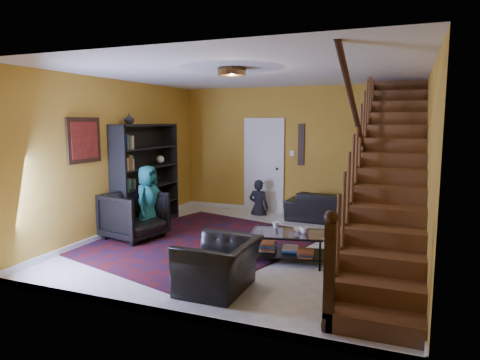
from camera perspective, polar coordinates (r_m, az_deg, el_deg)
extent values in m
plane|color=beige|center=(7.15, 1.48, -8.87)|extent=(5.50, 5.50, 0.00)
plane|color=gold|center=(9.50, 7.29, 3.84)|extent=(5.20, 0.00, 5.20)
plane|color=gold|center=(4.42, -10.94, -0.87)|extent=(5.20, 0.00, 5.20)
plane|color=gold|center=(8.15, -15.92, 2.93)|extent=(0.00, 5.50, 5.50)
plane|color=gold|center=(6.46, 23.70, 1.34)|extent=(0.00, 5.50, 5.50)
plane|color=white|center=(6.89, 1.56, 14.04)|extent=(5.50, 5.50, 0.00)
cube|color=silver|center=(9.68, 7.14, -4.16)|extent=(5.20, 0.02, 0.10)
cube|color=silver|center=(8.36, -15.51, -6.32)|extent=(0.02, 5.50, 0.10)
cube|color=gold|center=(6.47, 19.46, 0.85)|extent=(0.95, 4.92, 2.83)
cube|color=black|center=(6.50, 15.48, 1.76)|extent=(0.04, 5.02, 3.02)
cylinder|color=black|center=(6.46, 15.89, 5.71)|extent=(0.07, 4.20, 2.44)
cube|color=black|center=(4.35, 11.82, -12.63)|extent=(0.10, 0.10, 1.10)
cube|color=black|center=(8.56, -12.33, 0.59)|extent=(0.35, 1.80, 2.00)
cube|color=black|center=(8.66, -12.22, -3.36)|extent=(0.35, 1.72, 0.03)
cube|color=black|center=(8.54, -12.37, 1.65)|extent=(0.35, 1.72, 0.03)
cube|color=silver|center=(9.71, 3.21, 1.75)|extent=(0.82, 0.05, 2.05)
cube|color=maroon|center=(7.42, -20.09, 5.01)|extent=(0.04, 0.74, 0.74)
cube|color=black|center=(9.43, 8.16, 4.71)|extent=(0.14, 0.03, 0.90)
cylinder|color=#3F2814|center=(6.14, -1.11, 14.23)|extent=(0.40, 0.40, 0.10)
cube|color=#470D0C|center=(7.42, -5.67, -8.20)|extent=(4.07, 4.39, 0.02)
imported|color=black|center=(8.99, 13.03, -3.58)|extent=(2.12, 0.90, 0.61)
imported|color=black|center=(7.70, -13.92, -4.66)|extent=(1.09, 1.07, 0.84)
imported|color=black|center=(5.32, -2.87, -11.29)|extent=(0.85, 0.97, 0.63)
imported|color=black|center=(9.48, 2.49, -3.63)|extent=(0.47, 0.32, 1.23)
imported|color=black|center=(9.01, 15.81, -4.24)|extent=(0.67, 0.54, 1.33)
imported|color=#1C6C6C|center=(7.83, -12.17, -2.75)|extent=(0.43, 0.64, 1.28)
cube|color=black|center=(6.35, 1.17, -9.08)|extent=(0.04, 0.04, 0.42)
cube|color=black|center=(6.08, 10.60, -10.00)|extent=(0.04, 0.04, 0.42)
cube|color=black|center=(6.88, 2.91, -7.74)|extent=(0.04, 0.04, 0.42)
cube|color=black|center=(6.63, 11.61, -8.50)|extent=(0.04, 0.04, 0.42)
cube|color=black|center=(6.50, 6.49, -9.64)|extent=(1.14, 0.77, 0.02)
cube|color=silver|center=(6.41, 6.54, -7.04)|extent=(1.21, 0.84, 0.02)
imported|color=#999999|center=(6.36, 8.60, -6.67)|extent=(0.14, 0.14, 0.10)
imported|color=#999999|center=(6.64, 4.77, -6.00)|extent=(0.12, 0.12, 0.10)
imported|color=#999999|center=(6.48, 8.11, -6.60)|extent=(0.28, 0.28, 0.05)
imported|color=#999999|center=(8.09, -14.56, 7.88)|extent=(0.18, 0.18, 0.19)
cylinder|color=red|center=(7.68, -12.89, -7.17)|extent=(0.13, 0.13, 0.14)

